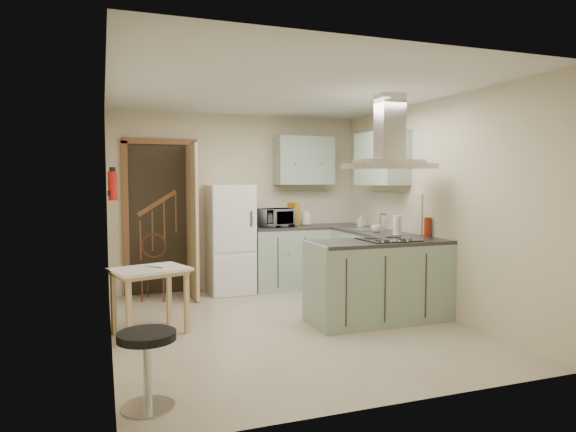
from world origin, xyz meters
name	(u,v)px	position (x,y,z in m)	size (l,w,h in m)	color
floor	(287,325)	(0.00, 0.00, 0.00)	(4.20, 4.20, 0.00)	tan
ceiling	(287,91)	(0.00, 0.00, 2.50)	(4.20, 4.20, 0.00)	silver
back_wall	(238,202)	(0.00, 2.10, 1.25)	(3.60, 3.60, 0.00)	beige
left_wall	(109,214)	(-1.80, 0.00, 1.25)	(4.20, 4.20, 0.00)	beige
right_wall	(430,207)	(1.80, 0.00, 1.25)	(4.20, 4.20, 0.00)	beige
doorway	(161,218)	(-1.10, 2.07, 1.05)	(1.10, 0.12, 2.10)	brown
fridge	(230,239)	(-0.20, 1.80, 0.75)	(0.60, 0.60, 1.50)	white
counter_back	(288,257)	(0.66, 1.80, 0.45)	(1.08, 0.60, 0.90)	#9EB2A0
counter_right	(362,261)	(1.50, 1.12, 0.45)	(0.60, 1.95, 0.90)	#9EB2A0
splashback	(300,208)	(0.96, 2.09, 1.15)	(1.68, 0.02, 0.50)	beige
wall_cabinet_back	(304,161)	(0.95, 1.93, 1.85)	(0.85, 0.35, 0.70)	#9EB2A0
wall_cabinet_right	(381,158)	(1.62, 0.85, 1.85)	(0.35, 0.90, 0.70)	#9EB2A0
peninsula	(380,281)	(1.02, -0.18, 0.45)	(1.55, 0.65, 0.90)	#9EB2A0
hob	(388,240)	(1.12, -0.18, 0.91)	(0.58, 0.50, 0.01)	black
extractor_hood	(389,166)	(1.12, -0.18, 1.72)	(0.90, 0.55, 0.10)	silver
sink	(369,229)	(1.50, 0.95, 0.91)	(0.45, 0.40, 0.01)	silver
fire_extinguisher	(113,186)	(-1.74, 0.90, 1.50)	(0.10, 0.10, 0.32)	#B2140F
drop_leaf_table	(150,301)	(-1.42, 0.19, 0.34)	(0.72, 0.54, 0.68)	tan
bentwood_chair	(155,270)	(-1.23, 1.72, 0.39)	(0.35, 0.35, 0.78)	#50291A
stool	(147,370)	(-1.59, -1.57, 0.27)	(0.40, 0.40, 0.54)	black
microwave	(277,218)	(0.47, 1.77, 1.03)	(0.47, 0.32, 0.26)	black
kettle	(306,218)	(0.95, 1.82, 1.00)	(0.14, 0.14, 0.21)	silver
cereal_box	(293,214)	(0.81, 1.98, 1.07)	(0.09, 0.22, 0.33)	orange
soap_bottle	(361,221)	(1.60, 1.36, 0.98)	(0.08, 0.08, 0.17)	silver
paper_towel	(397,225)	(1.48, 0.21, 1.02)	(0.10, 0.10, 0.25)	white
cup	(376,229)	(1.41, 0.58, 0.95)	(0.13, 0.13, 0.10)	silver
red_bottle	(427,227)	(1.75, -0.02, 1.01)	(0.08, 0.08, 0.23)	#A2260D
book	(154,263)	(-1.37, 0.20, 0.73)	(0.16, 0.22, 0.10)	#A23649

